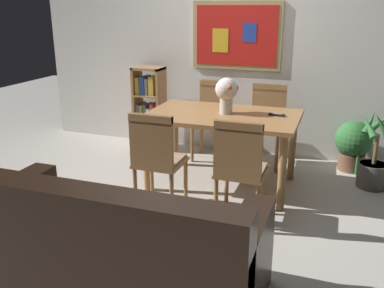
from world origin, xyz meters
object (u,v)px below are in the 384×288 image
Objects in this scene: leather_couch at (112,252)px; flower_vase at (227,92)px; dining_chair_near_right at (240,164)px; dining_chair_far_left at (213,113)px; tv_remote at (277,115)px; potted_ivy at (353,144)px; potted_palm at (374,161)px; dining_table at (222,123)px; dining_chair_near_left at (157,155)px; dining_chair_far_right at (267,119)px; bookshelf at (149,110)px.

flower_vase reaches higher than leather_couch.
dining_chair_near_right is 1.00× the size of dining_chair_far_left.
tv_remote is (0.84, -0.69, 0.22)m from dining_chair_far_left.
dining_chair_near_right is 1.87m from potted_ivy.
dining_chair_far_left is 2.62× the size of flower_vase.
potted_palm is 2.29× the size of flower_vase.
flower_vase is at bearing 46.15° from dining_table.
flower_vase is (0.03, 0.03, 0.31)m from dining_table.
dining_chair_far_left is 0.51× the size of leather_couch.
dining_table is at bearing 115.44° from dining_chair_near_right.
leather_couch is at bearing -114.00° from dining_chair_near_right.
flower_vase is (0.36, -0.75, 0.42)m from dining_chair_far_left.
flower_vase is (-0.33, 0.78, 0.42)m from dining_chair_near_right.
dining_chair_near_left is at bearing -116.00° from flower_vase.
dining_chair_near_left is at bearing -113.94° from dining_chair_far_right.
dining_chair_far_right is at bearing 66.06° from dining_chair_near_left.
leather_couch is 3.12m from potted_ivy.
dining_table is at bearing -162.92° from potted_palm.
dining_chair_near_right is 5.69× the size of tv_remote.
dining_chair_far_left is 1.14× the size of potted_palm.
flower_vase is at bearing -111.56° from dining_chair_far_right.
potted_palm reaches higher than dining_table.
potted_ivy is 0.47m from potted_palm.
dining_chair_near_left reaches higher than potted_palm.
leather_couch is 2.26× the size of potted_palm.
dining_chair_near_left reaches higher than leather_couch.
bookshelf is (-1.55, 1.60, -0.05)m from dining_chair_near_right.
flower_vase is at bearing 64.00° from dining_chair_near_left.
dining_chair_far_right is at bearing 68.44° from flower_vase.
leather_couch is at bearing -79.75° from dining_chair_near_left.
dining_chair_far_left is 1.11m from tv_remote.
dining_chair_near_left is 1.25m from tv_remote.
potted_palm is (1.13, -0.30, -0.27)m from dining_chair_far_right.
leather_couch is (-0.52, -1.16, -0.23)m from dining_chair_near_right.
dining_chair_far_left reaches higher than dining_table.
dining_chair_far_left is 5.69× the size of tv_remote.
potted_ivy is at bearing 3.21° from dining_chair_far_left.
dining_chair_near_right reaches higher than potted_ivy.
flower_vase is (-1.42, -0.42, 0.68)m from potted_palm.
bookshelf reaches higher than dining_chair_far_left.
dining_table is 9.15× the size of tv_remote.
dining_table is 1.47m from bookshelf.
dining_chair_far_right is at bearing 80.03° from leather_couch.
bookshelf is at bearing 175.61° from dining_chair_far_left.
dining_table is 1.56m from potted_ivy.
dining_chair_near_right is 1.14× the size of potted_palm.
dining_chair_far_right is 2.62× the size of flower_vase.
dining_chair_near_left is at bearing -135.28° from tv_remote.
potted_ivy is at bearing 34.43° from flower_vase.
bookshelf is at bearing 171.33° from potted_palm.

